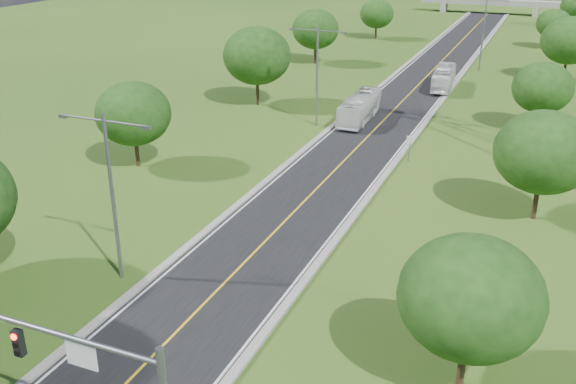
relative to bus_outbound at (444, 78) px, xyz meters
name	(u,v)px	position (x,y,z in m)	size (l,w,h in m)	color
ground	(407,97)	(-3.20, -5.70, -1.38)	(260.00, 260.00, 0.00)	#2D5217
road	(418,86)	(-3.20, 0.30, -1.35)	(8.00, 150.00, 0.06)	black
curb_left	(385,82)	(-7.45, 0.30, -1.27)	(0.50, 150.00, 0.22)	gray
curb_right	(452,88)	(1.05, 0.30, -1.27)	(0.50, 150.00, 0.22)	gray
speed_limit_sign	(409,144)	(2.00, -27.71, 0.22)	(0.55, 0.09, 2.40)	slate
overpass	(490,3)	(-3.20, 74.30, 1.03)	(30.00, 3.00, 3.20)	gray
streetlight_near_left	(111,184)	(-9.20, -53.70, 4.57)	(5.90, 0.25, 10.00)	slate
streetlight_mid_left	(317,68)	(-9.20, -20.70, 4.57)	(5.90, 0.25, 10.00)	slate
streetlight_far_right	(484,28)	(2.80, 12.30, 4.57)	(5.90, 0.25, 10.00)	slate
tree_lb	(133,114)	(-19.20, -37.70, 3.27)	(6.30, 6.30, 7.33)	black
tree_lc	(257,56)	(-18.20, -15.70, 4.20)	(7.56, 7.56, 8.79)	black
tree_ld	(316,29)	(-20.20, 8.30, 3.58)	(6.72, 6.72, 7.82)	black
tree_le	(377,14)	(-17.70, 32.30, 2.96)	(5.88, 5.88, 6.84)	black
tree_ra	(471,297)	(10.80, -55.70, 3.27)	(6.30, 6.30, 7.33)	black
tree_rb	(544,152)	(12.80, -35.70, 3.58)	(6.72, 6.72, 7.82)	black
tree_rc	(543,88)	(11.80, -13.70, 2.96)	(5.88, 5.88, 6.84)	black
tree_rd	(570,40)	(13.80, 10.30, 3.89)	(7.14, 7.14, 8.30)	black
tree_re	(554,24)	(11.30, 34.30, 2.65)	(5.46, 5.46, 6.35)	black
bus_outbound	(444,78)	(0.00, 0.00, 0.00)	(2.21, 9.46, 2.64)	white
bus_inbound	(360,108)	(-5.58, -17.41, 0.05)	(2.30, 9.82, 2.74)	white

